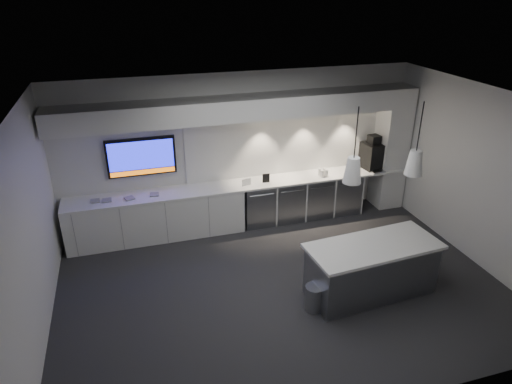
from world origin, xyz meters
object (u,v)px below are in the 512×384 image
object	(u,v)px
island	(371,269)
bin	(314,298)
wall_tv	(141,157)
coffee_machine	(373,155)

from	to	relation	value
island	bin	size ratio (longest dim) A/B	5.26
wall_tv	bin	xyz separation A→B (m)	(2.18, -3.11, -1.36)
island	bin	xyz separation A→B (m)	(-1.00, -0.13, -0.24)
wall_tv	island	world-z (taller)	wall_tv
wall_tv	coffee_machine	xyz separation A→B (m)	(4.68, -0.25, -0.37)
coffee_machine	bin	bearing A→B (deg)	-137.86
island	coffee_machine	size ratio (longest dim) A/B	2.95
bin	coffee_machine	distance (m)	3.93
bin	wall_tv	bearing A→B (deg)	125.02
wall_tv	bin	size ratio (longest dim) A/B	3.12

